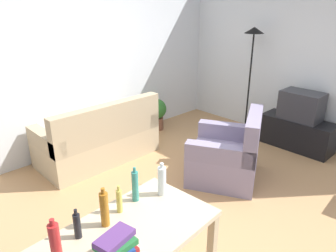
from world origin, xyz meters
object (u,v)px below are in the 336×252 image
(tv_stand, at_px, (297,133))
(bottle_clear, at_px, (162,181))
(potted_plant, at_px, (156,112))
(book_stack, at_px, (116,251))
(bottle_amber, at_px, (104,209))
(desk, at_px, (130,242))
(bottle_dark, at_px, (77,225))
(bottle_tall, at_px, (135,186))
(armchair, at_px, (228,156))
(couch, at_px, (100,140))
(bottle_red, at_px, (55,241))
(bottle_squat, at_px, (119,201))
(tv, at_px, (301,106))
(torchiere_lamp, at_px, (252,52))

(tv_stand, distance_m, bottle_clear, 3.31)
(potted_plant, distance_m, book_stack, 4.02)
(bottle_amber, bearing_deg, tv_stand, 5.00)
(desk, height_order, book_stack, book_stack)
(bottle_dark, bearing_deg, bottle_tall, 6.97)
(armchair, relative_size, bottle_amber, 4.04)
(bottle_dark, relative_size, bottle_clear, 0.78)
(couch, xyz_separation_m, tv_stand, (2.49, -1.81, -0.07))
(bottle_red, height_order, bottle_tall, bottle_tall)
(bottle_red, height_order, bottle_squat, bottle_red)
(potted_plant, xyz_separation_m, bottle_squat, (-2.52, -2.40, 0.52))
(tv, distance_m, armchair, 1.62)
(bottle_red, height_order, bottle_clear, same)
(bottle_dark, height_order, bottle_tall, bottle_tall)
(tv, distance_m, book_stack, 3.98)
(bottle_red, xyz_separation_m, bottle_dark, (0.18, 0.07, -0.03))
(potted_plant, relative_size, book_stack, 2.12)
(book_stack, bearing_deg, couch, 60.07)
(torchiere_lamp, xyz_separation_m, bottle_squat, (-3.61, -1.22, -0.56))
(desk, relative_size, bottle_dark, 5.75)
(tv, xyz_separation_m, bottle_dark, (-3.97, -0.31, 0.15))
(bottle_tall, relative_size, bottle_clear, 1.04)
(tv_stand, relative_size, potted_plant, 1.93)
(bottle_clear, bearing_deg, potted_plant, 48.86)
(bottle_dark, xyz_separation_m, bottle_squat, (0.36, 0.03, 0.00))
(bottle_red, distance_m, book_stack, 0.38)
(bottle_tall, bearing_deg, desk, -135.43)
(desk, height_order, armchair, armchair)
(couch, bearing_deg, tv_stand, 143.88)
(bottle_tall, bearing_deg, bottle_amber, -165.63)
(tv, relative_size, bottle_tall, 2.08)
(potted_plant, bearing_deg, tv_stand, -62.87)
(tv, relative_size, bottle_red, 2.15)
(armchair, xyz_separation_m, book_stack, (-2.36, -0.88, 0.54))
(book_stack, bearing_deg, bottle_dark, 97.60)
(desk, bearing_deg, tv, 3.45)
(tv, distance_m, desk, 3.72)
(couch, height_order, bottle_tall, bottle_tall)
(armchair, height_order, book_stack, book_stack)
(desk, distance_m, armchair, 2.25)
(bottle_tall, bearing_deg, potted_plant, 45.29)
(bottle_tall, bearing_deg, bottle_red, -169.25)
(couch, relative_size, bottle_tall, 5.81)
(bottle_red, distance_m, bottle_clear, 0.92)
(bottle_amber, xyz_separation_m, bottle_tall, (0.33, 0.09, -0.00))
(bottle_tall, xyz_separation_m, book_stack, (-0.48, -0.43, -0.03))
(tv_stand, height_order, potted_plant, potted_plant)
(tv, height_order, book_stack, book_stack)
(potted_plant, xyz_separation_m, bottle_clear, (-2.14, -2.45, 0.55))
(tv_stand, bearing_deg, bottle_clear, 95.75)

